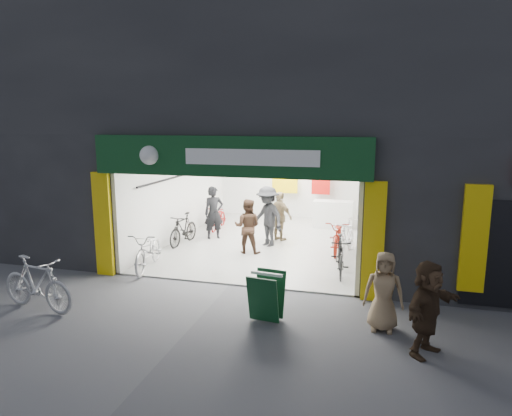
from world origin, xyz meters
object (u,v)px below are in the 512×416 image
at_px(parked_bike, 37,284).
at_px(pedestrian_near, 384,291).
at_px(sandwich_board, 266,295).
at_px(bike_left_front, 149,250).
at_px(bike_right_front, 340,256).

xyz_separation_m(parked_bike, pedestrian_near, (6.81, 0.89, 0.18)).
bearing_deg(parked_bike, sandwich_board, -70.87).
distance_m(parked_bike, pedestrian_near, 6.87).
bearing_deg(bike_left_front, bike_right_front, -0.54).
relative_size(bike_left_front, parked_bike, 1.05).
bearing_deg(sandwich_board, bike_left_front, 156.08).
relative_size(bike_right_front, sandwich_board, 1.76).
distance_m(bike_left_front, parked_bike, 3.11).
bearing_deg(bike_right_front, pedestrian_near, -77.33).
bearing_deg(sandwich_board, bike_right_front, 76.76).
height_order(parked_bike, sandwich_board, parked_bike).
xyz_separation_m(bike_left_front, parked_bike, (-0.94, -2.96, 0.05)).
height_order(parked_bike, pedestrian_near, pedestrian_near).
xyz_separation_m(bike_left_front, pedestrian_near, (5.87, -2.07, 0.23)).
bearing_deg(bike_right_front, parked_bike, -153.40).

